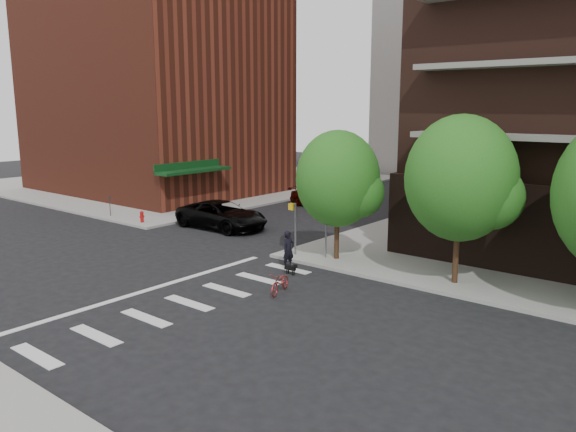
{
  "coord_description": "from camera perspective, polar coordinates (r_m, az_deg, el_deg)",
  "views": [
    {
      "loc": [
        18.88,
        -13.43,
        7.41
      ],
      "look_at": [
        3.0,
        6.0,
        2.5
      ],
      "focal_mm": 35.0,
      "sensor_mm": 36.0,
      "label": 1
    }
  ],
  "objects": [
    {
      "name": "crosswalk",
      "position": [
        22.65,
        -11.35,
        -8.23
      ],
      "size": [
        3.85,
        13.0,
        0.01
      ],
      "color": "silver",
      "rests_on": "ground"
    },
    {
      "name": "parked_car_silver",
      "position": [
        49.39,
        5.62,
        3.29
      ],
      "size": [
        1.94,
        4.77,
        1.54
      ],
      "primitive_type": "imported",
      "rotation": [
        0.0,
        0.0,
        1.5
      ],
      "color": "#BABCC1",
      "rests_on": "ground"
    },
    {
      "name": "dog",
      "position": [
        25.18,
        0.32,
        -5.28
      ],
      "size": [
        0.6,
        0.16,
        0.51
      ],
      "rotation": [
        0.0,
        0.0,
        -0.0
      ],
      "color": "black",
      "rests_on": "ground"
    },
    {
      "name": "midrise_nw",
      "position": [
        51.64,
        -13.57,
        13.81
      ],
      "size": [
        21.4,
        15.5,
        20.0
      ],
      "color": "maroon",
      "rests_on": "sidewalk_nw"
    },
    {
      "name": "fire_hydrant",
      "position": [
        36.89,
        -14.62,
        -0.01
      ],
      "size": [
        0.24,
        0.24,
        0.73
      ],
      "color": "#A50C0C",
      "rests_on": "sidewalk_nw"
    },
    {
      "name": "dog_walker",
      "position": [
        25.91,
        0.04,
        -3.49
      ],
      "size": [
        0.7,
        0.51,
        1.79
      ],
      "primitive_type": "imported",
      "rotation": [
        0.0,
        0.0,
        1.45
      ],
      "color": "black",
      "rests_on": "ground"
    },
    {
      "name": "pedestrian_signal",
      "position": [
        27.59,
        1.43,
        -0.55
      ],
      "size": [
        2.18,
        0.67,
        2.6
      ],
      "color": "slate",
      "rests_on": "sidewalk_ne"
    },
    {
      "name": "sidewalk_nw",
      "position": [
        57.44,
        -10.27,
        3.55
      ],
      "size": [
        31.0,
        33.0,
        0.15
      ],
      "primitive_type": "cube",
      "color": "gray",
      "rests_on": "ground"
    },
    {
      "name": "ground",
      "position": [
        24.32,
        -14.68,
        -7.04
      ],
      "size": [
        120.0,
        120.0,
        0.0
      ],
      "primitive_type": "plane",
      "color": "black",
      "rests_on": "ground"
    },
    {
      "name": "parked_car_maroon",
      "position": [
        41.97,
        3.17,
        1.84
      ],
      "size": [
        2.19,
        4.87,
        1.38
      ],
      "primitive_type": "imported",
      "rotation": [
        0.0,
        0.0,
        1.52
      ],
      "color": "#440D06",
      "rests_on": "ground"
    },
    {
      "name": "tree_b",
      "position": [
        23.83,
        17.12,
        3.68
      ],
      "size": [
        4.5,
        4.5,
        6.65
      ],
      "color": "#301E11",
      "rests_on": "sidewalk_ne"
    },
    {
      "name": "parked_car_black",
      "position": [
        34.76,
        -6.73,
        0.1
      ],
      "size": [
        2.9,
        6.11,
        1.69
      ],
      "primitive_type": "imported",
      "rotation": [
        0.0,
        0.0,
        1.59
      ],
      "color": "black",
      "rests_on": "ground"
    },
    {
      "name": "scooter",
      "position": [
        22.74,
        -0.79,
        -6.77
      ],
      "size": [
        1.07,
        1.79,
        0.89
      ],
      "primitive_type": "imported",
      "rotation": [
        0.0,
        0.0,
        0.3
      ],
      "color": "#9E2C2D",
      "rests_on": "ground"
    },
    {
      "name": "parking_meter",
      "position": [
        39.67,
        -17.65,
        1.18
      ],
      "size": [
        0.1,
        0.08,
        1.32
      ],
      "color": "black",
      "rests_on": "sidewalk_nw"
    },
    {
      "name": "tree_a",
      "position": [
        26.71,
        5.07,
        3.79
      ],
      "size": [
        4.0,
        4.0,
        5.9
      ],
      "color": "#301E11",
      "rests_on": "sidewalk_ne"
    }
  ]
}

